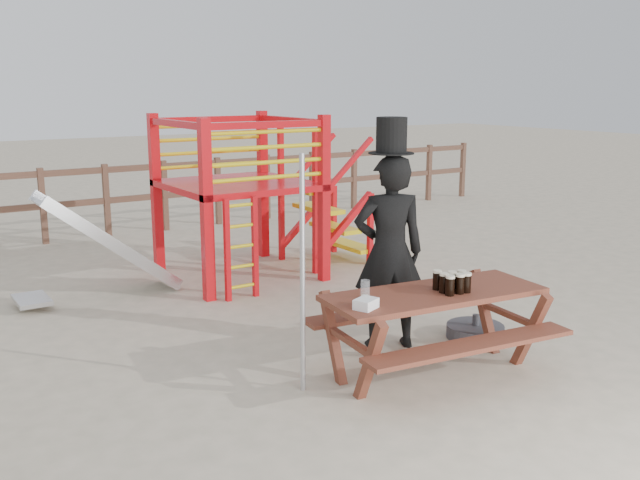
{
  "coord_description": "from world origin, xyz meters",
  "views": [
    {
      "loc": [
        -3.88,
        -4.57,
        2.45
      ],
      "look_at": [
        -0.37,
        0.8,
        1.05
      ],
      "focal_mm": 40.0,
      "sensor_mm": 36.0,
      "label": 1
    }
  ],
  "objects": [
    {
      "name": "metal_pole",
      "position": [
        -1.01,
        0.08,
        0.97
      ],
      "size": [
        0.04,
        0.04,
        1.94
      ],
      "primitive_type": "cylinder",
      "color": "#B2B2B7",
      "rests_on": "ground"
    },
    {
      "name": "ground",
      "position": [
        0.0,
        0.0,
        0.0
      ],
      "size": [
        60.0,
        60.0,
        0.0
      ],
      "primitive_type": "plane",
      "color": "#C5B399",
      "rests_on": "ground"
    },
    {
      "name": "picnic_table",
      "position": [
        0.12,
        -0.24,
        0.47
      ],
      "size": [
        2.05,
        1.53,
        0.74
      ],
      "rotation": [
        0.0,
        0.0,
        -0.12
      ],
      "color": "maroon",
      "rests_on": "ground"
    },
    {
      "name": "back_fence",
      "position": [
        0.0,
        7.0,
        0.74
      ],
      "size": [
        15.09,
        0.09,
        1.2
      ],
      "color": "brown",
      "rests_on": "ground"
    },
    {
      "name": "playground_fort",
      "position": [
        0.12,
        3.58,
        1.07
      ],
      "size": [
        4.71,
        1.84,
        2.1
      ],
      "color": "red",
      "rests_on": "ground"
    },
    {
      "name": "man_with_hat",
      "position": [
        0.21,
        0.5,
        0.97
      ],
      "size": [
        0.79,
        0.68,
        2.17
      ],
      "rotation": [
        0.0,
        0.0,
        2.71
      ],
      "color": "black",
      "rests_on": "ground"
    },
    {
      "name": "empty_glasses",
      "position": [
        -0.49,
        -0.06,
        0.81
      ],
      "size": [
        0.08,
        0.08,
        0.15
      ],
      "color": "silver",
      "rests_on": "picnic_table"
    },
    {
      "name": "paper_bag",
      "position": [
        -0.66,
        -0.3,
        0.78
      ],
      "size": [
        0.22,
        0.2,
        0.08
      ],
      "primitive_type": "cube",
      "rotation": [
        0.0,
        0.0,
        0.4
      ],
      "color": "white",
      "rests_on": "picnic_table"
    },
    {
      "name": "stout_pints",
      "position": [
        0.23,
        -0.33,
        0.82
      ],
      "size": [
        0.28,
        0.28,
        0.17
      ],
      "color": "black",
      "rests_on": "picnic_table"
    },
    {
      "name": "parasol_base",
      "position": [
        1.07,
        0.19,
        0.07
      ],
      "size": [
        0.57,
        0.57,
        0.24
      ],
      "color": "#39393F",
      "rests_on": "ground"
    }
  ]
}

